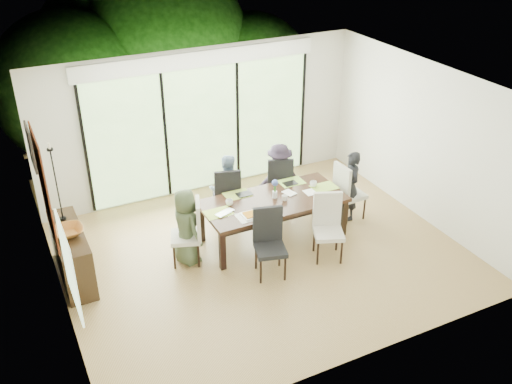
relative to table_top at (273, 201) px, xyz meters
name	(u,v)px	position (x,y,z in m)	size (l,w,h in m)	color
floor	(263,255)	(-0.37, -0.37, -0.69)	(6.00, 5.00, 0.01)	brown
ceiling	(264,89)	(-0.37, -0.37, 2.02)	(6.00, 5.00, 0.01)	white
wall_back	(201,121)	(-0.37, 2.14, 0.66)	(6.00, 0.02, 2.70)	silver
wall_front	(365,271)	(-0.37, -2.88, 0.66)	(6.00, 0.02, 2.70)	white
wall_left	(50,227)	(-3.38, -0.37, 0.66)	(0.02, 5.00, 2.70)	silver
wall_right	(424,142)	(2.64, -0.37, 0.66)	(0.02, 5.00, 2.70)	beige
glass_doors	(202,130)	(-0.37, 2.10, 0.51)	(4.20, 0.02, 2.30)	#598C3F
blinds_header	(199,59)	(-0.37, 2.09, 1.81)	(4.40, 0.06, 0.28)	white
mullion_a	(85,151)	(-2.47, 2.09, 0.51)	(0.05, 0.04, 2.30)	black
mullion_b	(166,137)	(-1.07, 2.09, 0.51)	(0.05, 0.04, 2.30)	black
mullion_c	(238,124)	(0.33, 2.09, 0.51)	(0.05, 0.04, 2.30)	black
mullion_d	(303,112)	(1.73, 2.09, 0.51)	(0.05, 0.04, 2.30)	black
side_window	(69,267)	(-3.34, -1.57, 0.81)	(0.02, 0.90, 1.00)	#8CAD7F
deck	(189,171)	(-0.37, 3.03, -0.74)	(6.00, 1.80, 0.10)	brown
rail_top	(174,130)	(-0.37, 3.83, -0.14)	(6.00, 0.08, 0.06)	brown
foliage_left	(71,88)	(-2.17, 4.83, 0.75)	(3.20, 3.20, 3.20)	#14380F
foliage_mid	(164,51)	(0.03, 5.43, 1.11)	(4.00, 4.00, 4.00)	#14380F
foliage_right	(251,74)	(1.83, 4.63, 0.57)	(2.80, 2.80, 2.80)	#14380F
foliage_far	(113,57)	(-0.97, 6.13, 0.93)	(3.60, 3.60, 3.60)	#14380F
table_top	(273,201)	(0.00, 0.00, 0.00)	(2.29, 1.05, 0.06)	black
table_apron	(273,206)	(0.00, 0.00, -0.09)	(2.10, 0.86, 0.10)	black
table_leg_fl	(222,250)	(-1.08, -0.43, -0.36)	(0.09, 0.09, 0.66)	black
table_leg_fr	(344,217)	(1.08, -0.43, -0.36)	(0.09, 0.09, 0.66)	black
table_leg_bl	(201,223)	(-1.08, 0.43, -0.36)	(0.09, 0.09, 0.66)	black
table_leg_br	(316,195)	(1.08, 0.43, -0.36)	(0.09, 0.09, 0.66)	black
chair_left_end	(185,232)	(-1.50, 0.00, -0.16)	(0.44, 0.44, 1.05)	beige
chair_right_end	(351,190)	(1.50, 0.00, -0.16)	(0.44, 0.44, 1.05)	beige
chair_far_left	(227,193)	(-0.45, 0.85, -0.16)	(0.44, 0.44, 1.05)	black
chair_far_right	(279,181)	(0.55, 0.85, -0.16)	(0.44, 0.44, 1.05)	black
chair_near_left	(271,245)	(-0.50, -0.87, -0.16)	(0.44, 0.44, 1.05)	black
chair_near_right	(329,229)	(0.50, -0.87, -0.16)	(0.44, 0.44, 1.05)	beige
person_left_end	(186,227)	(-1.48, 0.00, -0.07)	(0.58, 0.36, 1.23)	#3E4B32
person_right_end	(350,186)	(1.48, 0.00, -0.07)	(0.58, 0.36, 1.23)	black
person_far_left	(227,189)	(-0.45, 0.83, -0.07)	(0.58, 0.36, 1.23)	#7B97B1
person_far_right	(279,177)	(0.55, 0.83, -0.07)	(0.58, 0.36, 1.23)	black
placemat_left	(218,213)	(-0.95, 0.00, 0.03)	(0.42, 0.31, 0.01)	#A5C044
placemat_right	(324,187)	(0.95, 0.00, 0.03)	(0.42, 0.31, 0.01)	#91B440
placemat_far_l	(237,195)	(-0.45, 0.40, 0.03)	(0.42, 0.31, 0.01)	#8BA039
placemat_far_r	(291,182)	(0.55, 0.40, 0.03)	(0.42, 0.31, 0.01)	#90BF44
placemat_paper	(250,216)	(-0.55, -0.30, 0.03)	(0.42, 0.31, 0.01)	white
tablet_far_l	(244,194)	(-0.35, 0.35, 0.04)	(0.25, 0.17, 0.01)	black
tablet_far_r	(290,183)	(0.50, 0.35, 0.04)	(0.23, 0.16, 0.01)	black
papers	(313,192)	(0.70, -0.05, 0.03)	(0.29, 0.21, 0.00)	white
platter_base	(250,215)	(-0.55, -0.30, 0.05)	(0.25, 0.25, 0.02)	white
platter_snacks	(250,214)	(-0.55, -0.30, 0.06)	(0.19, 0.19, 0.01)	#C07216
vase	(275,194)	(0.05, 0.05, 0.09)	(0.08, 0.08, 0.11)	silver
hyacinth_stems	(275,188)	(0.05, 0.05, 0.20)	(0.04, 0.04, 0.15)	#337226
hyacinth_blooms	(275,183)	(0.05, 0.05, 0.30)	(0.11, 0.11, 0.11)	#4459AC
laptop	(227,214)	(-0.85, -0.10, 0.04)	(0.32, 0.20, 0.02)	silver
cup_a	(229,202)	(-0.70, 0.15, 0.07)	(0.12, 0.12, 0.09)	white
cup_b	(285,198)	(0.15, -0.10, 0.07)	(0.10, 0.10, 0.09)	white
cup_c	(313,184)	(0.80, 0.10, 0.07)	(0.12, 0.12, 0.09)	white
book	(286,194)	(0.25, 0.05, 0.04)	(0.16, 0.21, 0.02)	white
sideboard	(72,254)	(-3.13, 0.35, -0.29)	(0.40, 1.42, 0.80)	black
bowl	(68,231)	(-3.13, 0.25, 0.16)	(0.42, 0.42, 0.10)	#995D21
candlestick_base	(63,218)	(-3.13, 0.70, 0.13)	(0.09, 0.09, 0.04)	black
candlestick_shaft	(57,185)	(-3.13, 0.70, 0.69)	(0.02, 0.02, 1.11)	black
candlestick_pan	(50,149)	(-3.13, 0.70, 1.24)	(0.09, 0.09, 0.03)	black
candle	(49,146)	(-3.13, 0.70, 1.30)	(0.03, 0.03, 0.09)	silver
tapestry	(44,188)	(-3.34, 0.03, 1.01)	(0.02, 1.00, 1.50)	maroon
art_frame	(31,147)	(-3.34, 1.33, 1.06)	(0.03, 0.55, 0.65)	black
art_canvas	(32,147)	(-3.32, 1.33, 1.06)	(0.01, 0.45, 0.55)	#18444F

